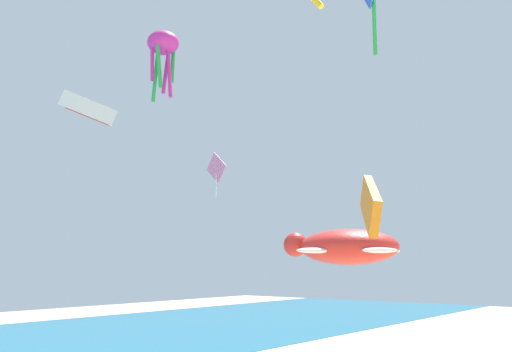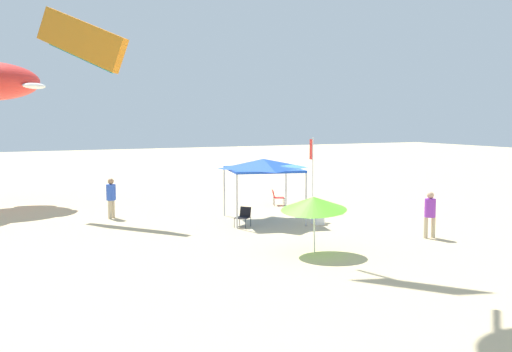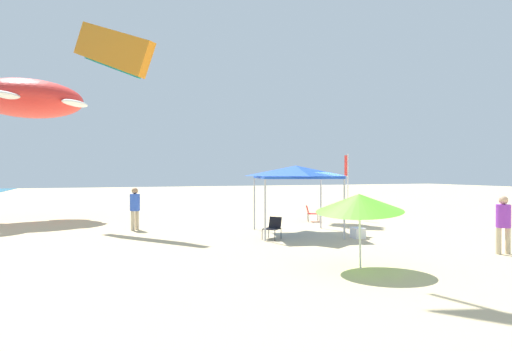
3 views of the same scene
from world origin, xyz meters
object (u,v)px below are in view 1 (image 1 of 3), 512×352
object	(u,v)px
kite_turtle_red	(346,247)
kite_parafoil_orange	(370,205)
kite_parafoil_white	(88,108)
kite_octopus_magenta	(163,46)
kite_diamond_pink	(216,169)

from	to	relation	value
kite_turtle_red	kite_parafoil_orange	bearing A→B (deg)	108.59
kite_parafoil_orange	kite_parafoil_white	xyz separation A→B (m)	(-1.69, 19.43, 7.51)
kite_parafoil_white	kite_parafoil_orange	bearing A→B (deg)	-45.95
kite_parafoil_orange	kite_parafoil_white	size ratio (longest dim) A/B	1.59
kite_turtle_red	kite_octopus_magenta	world-z (taller)	kite_octopus_magenta
kite_turtle_red	kite_parafoil_white	size ratio (longest dim) A/B	2.26
kite_turtle_red	kite_diamond_pink	distance (m)	14.08
kite_octopus_magenta	kite_diamond_pink	size ratio (longest dim) A/B	1.57
kite_parafoil_orange	kite_diamond_pink	size ratio (longest dim) A/B	1.47
kite_parafoil_orange	kite_octopus_magenta	world-z (taller)	kite_octopus_magenta
kite_turtle_red	kite_octopus_magenta	xyz separation A→B (m)	(-1.10, 14.44, 15.06)
kite_octopus_magenta	kite_turtle_red	bearing A→B (deg)	125.77
kite_turtle_red	kite_diamond_pink	bearing A→B (deg)	-32.87
kite_diamond_pink	kite_turtle_red	bearing A→B (deg)	-173.49
kite_octopus_magenta	kite_diamond_pink	world-z (taller)	kite_octopus_magenta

